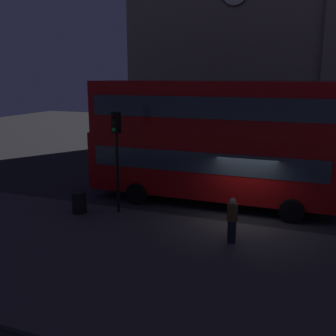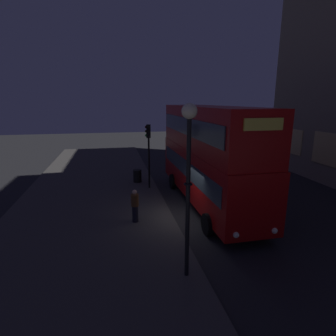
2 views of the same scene
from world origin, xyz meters
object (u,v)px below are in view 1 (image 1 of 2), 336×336
object	(u,v)px
pedestrian	(232,220)
litter_bin	(79,202)
double_decker_bus	(210,138)
traffic_light_near_kerb	(116,142)

from	to	relation	value
pedestrian	litter_bin	distance (m)	6.72
double_decker_bus	traffic_light_near_kerb	xyz separation A→B (m)	(-3.14, -2.93, 0.08)
double_decker_bus	pedestrian	world-z (taller)	double_decker_bus
double_decker_bus	pedestrian	distance (m)	5.22
double_decker_bus	pedestrian	size ratio (longest dim) A/B	6.95
pedestrian	double_decker_bus	bearing A→B (deg)	76.25
double_decker_bus	litter_bin	bearing A→B (deg)	-143.00
litter_bin	double_decker_bus	bearing A→B (deg)	37.53
pedestrian	traffic_light_near_kerb	bearing A→B (deg)	126.12
traffic_light_near_kerb	double_decker_bus	bearing A→B (deg)	55.36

